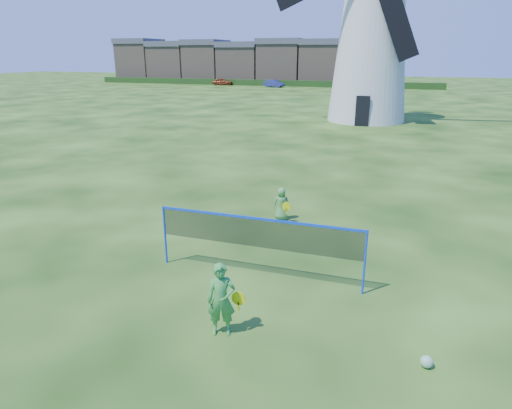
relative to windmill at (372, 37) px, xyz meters
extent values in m
plane|color=black|center=(-0.45, -27.73, -6.44)|extent=(220.00, 220.00, 0.00)
cube|color=black|center=(0.00, -2.98, -5.32)|extent=(1.02, 0.12, 2.24)
cube|color=black|center=(0.00, -2.36, -1.35)|extent=(0.71, 0.12, 0.92)
cube|color=black|center=(0.00, -1.87, 1.91)|extent=(0.61, 0.12, 0.82)
cube|color=black|center=(1.55, -2.37, 1.72)|extent=(4.10, 0.10, 7.13)
cylinder|color=blue|center=(-2.37, -28.24, -5.67)|extent=(0.05, 0.05, 1.55)
cylinder|color=blue|center=(2.63, -28.24, -5.67)|extent=(0.05, 0.05, 1.55)
cube|color=black|center=(0.13, -28.24, -5.29)|extent=(5.00, 0.01, 0.70)
cube|color=blue|center=(0.13, -28.24, -4.92)|extent=(5.00, 0.02, 0.06)
imported|color=green|center=(0.20, -30.64, -5.71)|extent=(0.63, 0.51, 1.48)
cylinder|color=#E3EA0C|center=(0.48, -30.46, -5.72)|extent=(0.28, 0.02, 0.28)
cube|color=#E3EA0C|center=(0.48, -30.46, -5.89)|extent=(0.03, 0.02, 0.20)
imported|color=#519849|center=(-0.39, -24.24, -5.90)|extent=(0.59, 0.44, 1.09)
cylinder|color=#E3EA0C|center=(-0.17, -24.46, -5.89)|extent=(0.28, 0.02, 0.28)
cube|color=#E3EA0C|center=(-0.17, -24.46, -6.06)|extent=(0.03, 0.02, 0.20)
sphere|color=green|center=(3.94, -30.42, -6.33)|extent=(0.22, 0.22, 0.22)
cube|color=#907860|center=(-49.06, 44.27, -2.88)|extent=(6.79, 8.00, 7.12)
cube|color=#4C4C54|center=(-49.06, 44.27, 1.18)|extent=(7.09, 8.40, 1.00)
cube|color=#907860|center=(-41.74, 44.27, -3.16)|extent=(7.25, 8.00, 6.57)
cube|color=#4C4C54|center=(-41.74, 44.27, 0.63)|extent=(7.55, 8.40, 1.00)
cube|color=#907860|center=(-34.47, 44.27, -3.05)|extent=(6.69, 8.00, 6.79)
cube|color=#4C4C54|center=(-34.47, 44.27, 0.85)|extent=(6.99, 8.40, 1.00)
cube|color=#907860|center=(-27.11, 44.27, -3.27)|extent=(7.44, 8.00, 6.35)
cube|color=#4C4C54|center=(-27.11, 44.27, 0.41)|extent=(7.74, 8.40, 1.00)
cube|color=#907860|center=(-19.37, 44.27, -3.02)|extent=(7.45, 8.00, 6.86)
cube|color=#4C4C54|center=(-19.37, 44.27, 0.91)|extent=(7.75, 8.40, 1.00)
cube|color=#907860|center=(-11.77, 44.27, -3.09)|extent=(7.15, 8.00, 6.70)
cube|color=#4C4C54|center=(-11.77, 44.27, 0.76)|extent=(7.45, 8.40, 1.00)
cube|color=#907860|center=(-4.38, 44.27, -3.26)|extent=(7.03, 8.00, 6.36)
cube|color=#4C4C54|center=(-4.38, 44.27, 0.42)|extent=(7.33, 8.40, 1.00)
cube|color=#193814|center=(-22.45, 38.27, -5.94)|extent=(62.00, 0.80, 1.00)
imported|color=maroon|center=(-28.21, 37.20, -5.85)|extent=(3.69, 2.01, 1.19)
imported|color=navy|center=(-18.23, 35.44, -5.85)|extent=(3.79, 2.49, 1.18)
camera|label=1|loc=(3.17, -37.38, -1.30)|focal=30.99mm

